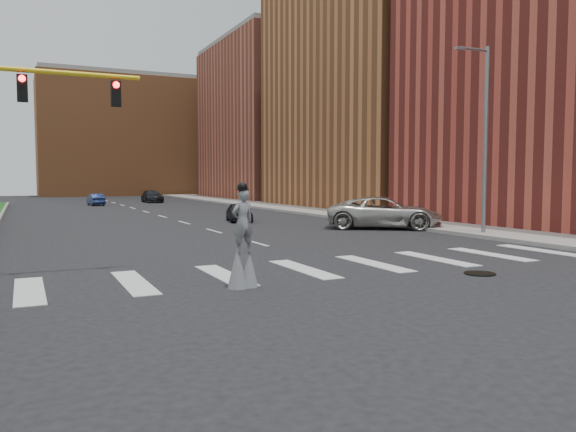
% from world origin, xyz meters
% --- Properties ---
extents(ground_plane, '(160.00, 160.00, 0.00)m').
position_xyz_m(ground_plane, '(0.00, 0.00, 0.00)').
color(ground_plane, black).
rests_on(ground_plane, ground).
extents(sidewalk_right, '(5.00, 90.00, 0.18)m').
position_xyz_m(sidewalk_right, '(12.50, 25.00, 0.09)').
color(sidewalk_right, gray).
rests_on(sidewalk_right, ground).
extents(manhole, '(0.90, 0.90, 0.04)m').
position_xyz_m(manhole, '(3.00, -2.00, 0.02)').
color(manhole, black).
rests_on(manhole, ground).
extents(building_mid, '(16.00, 22.00, 24.00)m').
position_xyz_m(building_mid, '(22.00, 30.00, 12.00)').
color(building_mid, '#AE6436').
rests_on(building_mid, ground).
extents(building_far, '(16.00, 22.00, 20.00)m').
position_xyz_m(building_far, '(22.00, 54.00, 10.00)').
color(building_far, '#B15641').
rests_on(building_far, ground).
extents(building_backdrop, '(26.00, 14.00, 18.00)m').
position_xyz_m(building_backdrop, '(6.00, 78.00, 9.00)').
color(building_backdrop, '#AE6436').
rests_on(building_backdrop, ground).
extents(streetlight, '(2.05, 0.20, 9.00)m').
position_xyz_m(streetlight, '(10.90, 6.00, 4.90)').
color(streetlight, slate).
rests_on(streetlight, ground).
extents(stilt_performer, '(0.83, 0.58, 2.72)m').
position_xyz_m(stilt_performer, '(-4.00, -0.88, 1.04)').
color(stilt_performer, '#342015').
rests_on(stilt_performer, ground).
extents(suv_crossing, '(6.85, 5.94, 1.75)m').
position_xyz_m(suv_crossing, '(9.00, 11.36, 0.88)').
color(suv_crossing, '#B4B2AA').
rests_on(suv_crossing, ground).
extents(car_near, '(2.18, 3.79, 1.21)m').
position_xyz_m(car_near, '(3.46, 19.50, 0.61)').
color(car_near, black).
rests_on(car_near, ground).
extents(car_mid, '(1.49, 3.61, 1.16)m').
position_xyz_m(car_mid, '(-2.45, 44.71, 0.58)').
color(car_mid, '#16254F').
rests_on(car_mid, ground).
extents(car_far, '(1.90, 4.63, 1.34)m').
position_xyz_m(car_far, '(4.05, 48.95, 0.67)').
color(car_far, black).
rests_on(car_far, ground).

